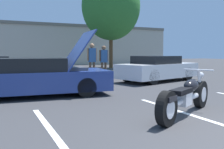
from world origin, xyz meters
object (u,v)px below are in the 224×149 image
(parked_car_right_row, at_px, (158,69))
(spectator_by_show_car, at_px, (104,59))
(motorcycle, at_px, (186,97))
(show_car_hood_open, at_px, (38,77))
(spectator_midground, at_px, (92,58))
(tree_background, at_px, (111,7))

(parked_car_right_row, height_order, spectator_by_show_car, spectator_by_show_car)
(motorcycle, bearing_deg, parked_car_right_row, 31.55)
(spectator_by_show_car, bearing_deg, show_car_hood_open, -134.90)
(show_car_hood_open, xyz_separation_m, spectator_by_show_car, (4.07, 4.08, 0.44))
(show_car_hood_open, height_order, spectator_midground, show_car_hood_open)
(show_car_hood_open, bearing_deg, spectator_midground, 54.41)
(motorcycle, xyz_separation_m, spectator_midground, (0.78, 7.64, 0.69))
(tree_background, bearing_deg, show_car_hood_open, -124.83)
(show_car_hood_open, height_order, spectator_by_show_car, show_car_hood_open)
(show_car_hood_open, bearing_deg, motorcycle, -52.43)
(spectator_by_show_car, relative_size, spectator_midground, 0.95)
(motorcycle, height_order, spectator_by_show_car, spectator_by_show_car)
(spectator_midground, bearing_deg, tree_background, 58.70)
(tree_background, height_order, parked_car_right_row, tree_background)
(spectator_midground, bearing_deg, parked_car_right_row, -38.07)
(spectator_midground, bearing_deg, spectator_by_show_car, 26.81)
(tree_background, distance_m, spectator_by_show_car, 9.44)
(show_car_hood_open, distance_m, spectator_midground, 4.92)
(show_car_hood_open, xyz_separation_m, parked_car_right_row, (5.81, 1.65, 0.00))
(tree_background, distance_m, motorcycle, 17.18)
(tree_background, xyz_separation_m, motorcycle, (-5.57, -15.51, -4.87))
(show_car_hood_open, bearing_deg, parked_car_right_row, 21.79)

